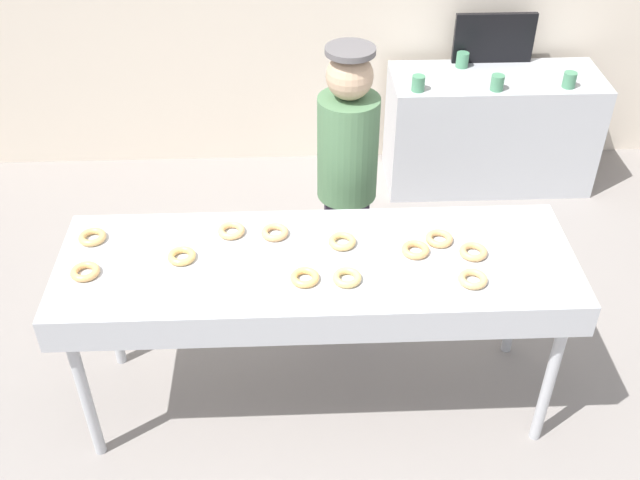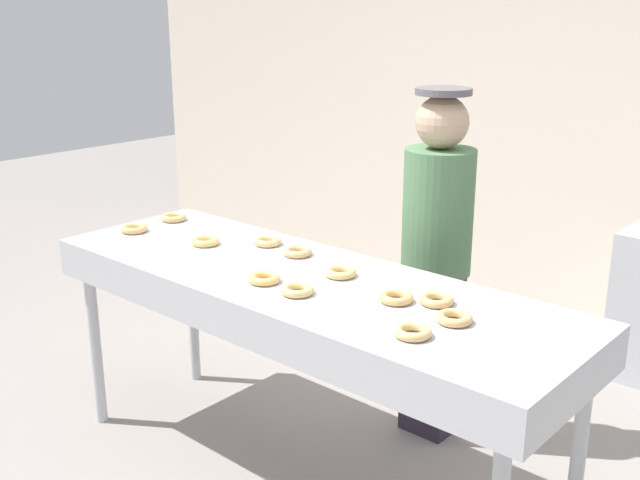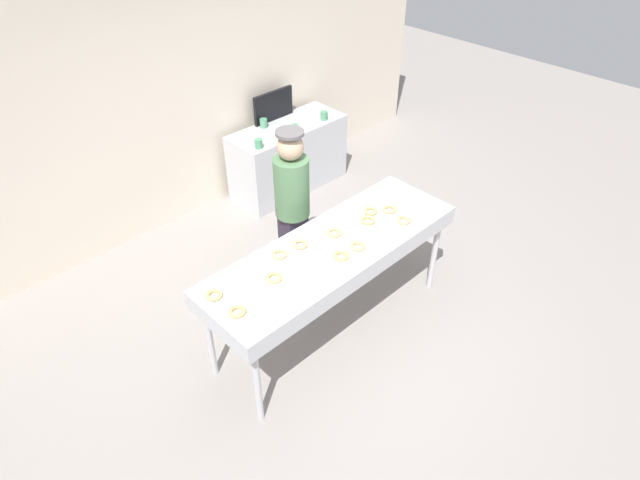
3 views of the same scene
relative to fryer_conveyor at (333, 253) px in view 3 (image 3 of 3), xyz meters
The scene contains 22 objects.
ground_plane 0.88m from the fryer_conveyor, ahead, with size 16.00×16.00×0.00m, color gray.
back_wall 2.63m from the fryer_conveyor, 90.00° to the left, with size 8.00×0.12×2.88m, color beige.
fryer_conveyor is the anchor object (origin of this frame).
glazed_donut_0 0.19m from the fryer_conveyor, 111.47° to the right, with size 0.13×0.13×0.03m, color #EDB563.
glazed_donut_1 0.72m from the fryer_conveyor, 15.77° to the right, with size 0.13×0.13×0.03m, color #E0B36F.
glazed_donut_2 0.47m from the fryer_conveyor, 152.57° to the left, with size 0.13×0.13×0.03m, color #ECB570.
glazed_donut_3 1.09m from the fryer_conveyor, behind, with size 0.13×0.13×0.03m, color #DEAE66.
glazed_donut_4 0.63m from the fryer_conveyor, behind, with size 0.13×0.13×0.03m, color #EFBC67.
glazed_donut_5 0.61m from the fryer_conveyor, 10.23° to the left, with size 0.13×0.13×0.03m, color tan.
glazed_donut_6 0.74m from the fryer_conveyor, ahead, with size 0.13×0.13×0.03m, color #E1AB68.
glazed_donut_7 1.06m from the fryer_conveyor, behind, with size 0.13×0.13×0.03m, color #E9AC65.
glazed_donut_8 0.19m from the fryer_conveyor, 39.87° to the left, with size 0.13×0.13×0.03m, color #DDB66B.
glazed_donut_9 0.23m from the fryer_conveyor, 51.52° to the right, with size 0.13×0.13×0.03m, color #DFBC6E.
glazed_donut_10 0.47m from the fryer_conveyor, ahead, with size 0.13×0.13×0.03m, color #E4A965.
glazed_donut_11 0.29m from the fryer_conveyor, 136.09° to the left, with size 0.13×0.13×0.03m, color #E3AB6C.
worker_baker 0.75m from the fryer_conveyor, 75.16° to the left, with size 0.32×0.32×1.69m.
prep_counter 2.56m from the fryer_conveyor, 57.34° to the left, with size 1.50×0.59×0.85m, color #B7BABF.
paper_cup_0 2.64m from the fryer_conveyor, 47.08° to the left, with size 0.09×0.09×0.11m, color #4C8C66.
paper_cup_1 2.07m from the fryer_conveyor, 68.47° to the left, with size 0.09×0.09×0.11m, color #4C8C66.
paper_cup_2 2.31m from the fryer_conveyor, 55.86° to the left, with size 0.09×0.09×0.11m, color #4C8C66.
paper_cup_3 2.55m from the fryer_conveyor, 63.72° to the left, with size 0.09×0.09×0.11m, color #4C8C66.
menu_display 2.73m from the fryer_conveyor, 60.14° to the left, with size 0.58×0.04×0.36m, color black.
Camera 3 is at (-2.53, -2.45, 3.76)m, focal length 30.28 mm.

